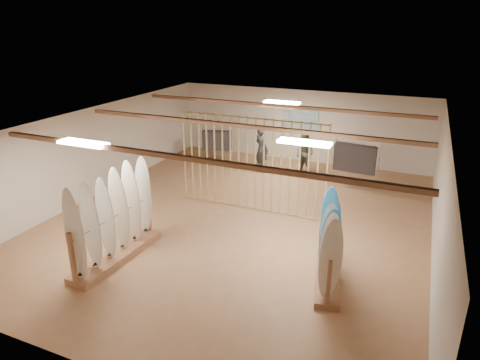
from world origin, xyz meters
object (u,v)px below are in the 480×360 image
at_px(rack_left, 114,231).
at_px(clothing_rack_b, 355,158).
at_px(rack_right, 329,254).
at_px(shopper_a, 262,146).
at_px(clothing_rack_a, 217,140).
at_px(shopper_b, 305,151).

distance_m(rack_left, clothing_rack_b, 8.13).
bearing_deg(rack_right, shopper_a, 109.99).
relative_size(rack_left, clothing_rack_b, 1.70).
xyz_separation_m(rack_left, shopper_a, (0.94, 7.14, 0.24)).
bearing_deg(clothing_rack_a, rack_right, -63.91).
height_order(rack_left, clothing_rack_a, rack_left).
distance_m(clothing_rack_a, shopper_b, 3.56).
xyz_separation_m(clothing_rack_a, clothing_rack_b, (5.44, -0.73, 0.17)).
bearing_deg(clothing_rack_b, shopper_a, -178.31).
bearing_deg(shopper_a, clothing_rack_b, -154.11).
relative_size(rack_left, shopper_b, 1.51).
bearing_deg(clothing_rack_a, shopper_b, -17.23).
bearing_deg(clothing_rack_b, shopper_b, 166.83).
height_order(clothing_rack_b, shopper_a, shopper_a).
xyz_separation_m(rack_left, clothing_rack_a, (-1.10, 7.61, 0.13)).
height_order(rack_right, shopper_b, rack_right).
bearing_deg(rack_left, rack_right, 15.46).
xyz_separation_m(rack_right, shopper_b, (-2.28, 6.39, 0.27)).
distance_m(clothing_rack_a, clothing_rack_b, 5.49).
distance_m(clothing_rack_b, shopper_a, 3.41).
distance_m(rack_right, clothing_rack_a, 8.72).
bearing_deg(shopper_a, rack_left, 112.83).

